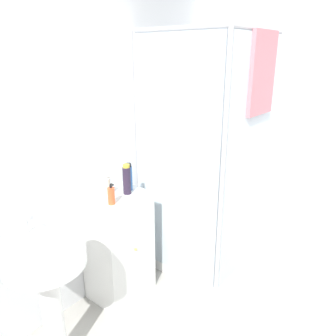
{
  "coord_description": "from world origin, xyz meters",
  "views": [
    {
      "loc": [
        -1.08,
        -0.2,
        1.85
      ],
      "look_at": [
        0.62,
        1.16,
        1.1
      ],
      "focal_mm": 35.0,
      "sensor_mm": 36.0,
      "label": 1
    }
  ],
  "objects_px": {
    "soap_dispenser": "(111,196)",
    "lotion_bottle_white": "(107,186)",
    "shampoo_bottle_blue": "(129,177)",
    "sink": "(47,270)",
    "shampoo_bottle_tall_black": "(127,180)"
  },
  "relations": [
    {
      "from": "shampoo_bottle_tall_black",
      "to": "shampoo_bottle_blue",
      "type": "distance_m",
      "value": 0.07
    },
    {
      "from": "shampoo_bottle_blue",
      "to": "lotion_bottle_white",
      "type": "xyz_separation_m",
      "value": [
        -0.17,
        0.06,
        -0.04
      ]
    },
    {
      "from": "lotion_bottle_white",
      "to": "soap_dispenser",
      "type": "bearing_deg",
      "value": -120.25
    },
    {
      "from": "sink",
      "to": "soap_dispenser",
      "type": "bearing_deg",
      "value": 8.48
    },
    {
      "from": "sink",
      "to": "soap_dispenser",
      "type": "relative_size",
      "value": 6.48
    },
    {
      "from": "shampoo_bottle_blue",
      "to": "lotion_bottle_white",
      "type": "distance_m",
      "value": 0.19
    },
    {
      "from": "shampoo_bottle_tall_black",
      "to": "shampoo_bottle_blue",
      "type": "bearing_deg",
      "value": 34.02
    },
    {
      "from": "soap_dispenser",
      "to": "lotion_bottle_white",
      "type": "distance_m",
      "value": 0.17
    },
    {
      "from": "soap_dispenser",
      "to": "shampoo_bottle_tall_black",
      "type": "height_order",
      "value": "shampoo_bottle_tall_black"
    },
    {
      "from": "shampoo_bottle_tall_black",
      "to": "soap_dispenser",
      "type": "bearing_deg",
      "value": -167.14
    },
    {
      "from": "soap_dispenser",
      "to": "shampoo_bottle_blue",
      "type": "relative_size",
      "value": 0.72
    },
    {
      "from": "soap_dispenser",
      "to": "shampoo_bottle_blue",
      "type": "distance_m",
      "value": 0.27
    },
    {
      "from": "shampoo_bottle_blue",
      "to": "sink",
      "type": "bearing_deg",
      "value": -168.44
    },
    {
      "from": "sink",
      "to": "shampoo_bottle_blue",
      "type": "xyz_separation_m",
      "value": [
        0.85,
        0.17,
        0.27
      ]
    },
    {
      "from": "soap_dispenser",
      "to": "shampoo_bottle_tall_black",
      "type": "bearing_deg",
      "value": 12.86
    }
  ]
}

